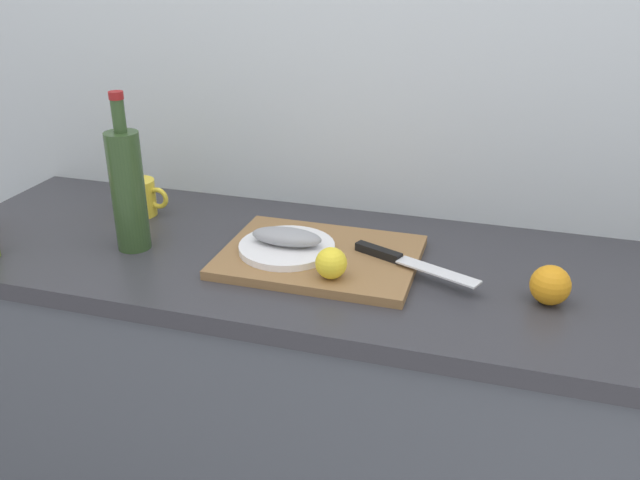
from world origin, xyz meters
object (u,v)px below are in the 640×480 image
(cutting_board, at_px, (320,257))
(wine_bottle, at_px, (128,188))
(white_plate, at_px, (287,247))
(fish_fillet, at_px, (287,237))
(lemon_0, at_px, (331,263))
(coffee_mug_0, at_px, (140,198))
(chef_knife, at_px, (399,259))

(cutting_board, bearing_deg, wine_bottle, -172.68)
(white_plate, distance_m, fish_fillet, 0.03)
(fish_fillet, relative_size, wine_bottle, 0.44)
(cutting_board, relative_size, wine_bottle, 1.19)
(fish_fillet, xyz_separation_m, wine_bottle, (-0.35, -0.04, 0.09))
(wine_bottle, bearing_deg, lemon_0, -5.94)
(fish_fillet, xyz_separation_m, coffee_mug_0, (-0.44, 0.13, -0.01))
(white_plate, xyz_separation_m, wine_bottle, (-0.35, -0.04, 0.11))
(fish_fillet, distance_m, coffee_mug_0, 0.46)
(wine_bottle, relative_size, coffee_mug_0, 2.85)
(chef_knife, height_order, coffee_mug_0, coffee_mug_0)
(chef_knife, bearing_deg, wine_bottle, -152.04)
(chef_knife, distance_m, coffee_mug_0, 0.69)
(white_plate, height_order, coffee_mug_0, coffee_mug_0)
(white_plate, relative_size, lemon_0, 3.26)
(cutting_board, xyz_separation_m, white_plate, (-0.07, -0.01, 0.02))
(cutting_board, relative_size, coffee_mug_0, 3.38)
(wine_bottle, bearing_deg, chef_knife, 5.30)
(chef_knife, xyz_separation_m, wine_bottle, (-0.60, -0.06, 0.11))
(fish_fillet, xyz_separation_m, lemon_0, (0.13, -0.09, -0.00))
(cutting_board, xyz_separation_m, lemon_0, (0.05, -0.10, 0.04))
(cutting_board, bearing_deg, coffee_mug_0, 166.35)
(cutting_board, height_order, fish_fillet, fish_fillet)
(chef_knife, distance_m, lemon_0, 0.16)
(white_plate, xyz_separation_m, fish_fillet, (0.00, -0.00, 0.03))
(chef_knife, relative_size, wine_bottle, 0.79)
(chef_knife, bearing_deg, fish_fillet, -154.58)
(fish_fillet, bearing_deg, white_plate, 90.00)
(wine_bottle, bearing_deg, coffee_mug_0, 116.07)
(fish_fillet, relative_size, coffee_mug_0, 1.26)
(lemon_0, distance_m, wine_bottle, 0.49)
(fish_fillet, height_order, chef_knife, fish_fillet)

